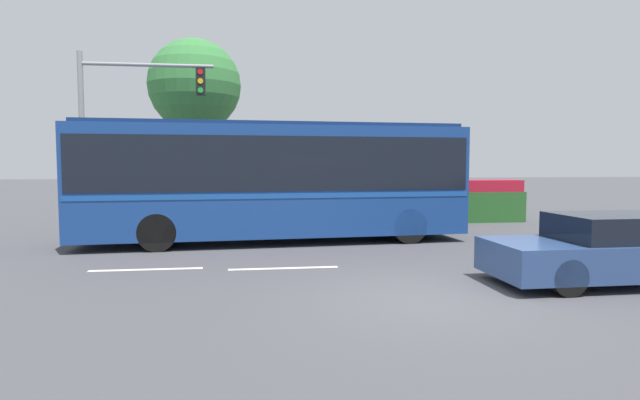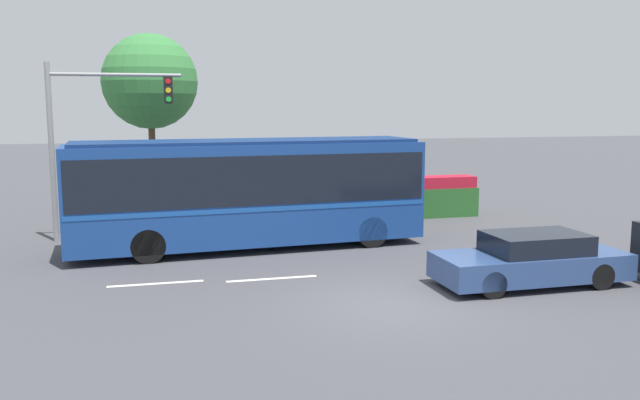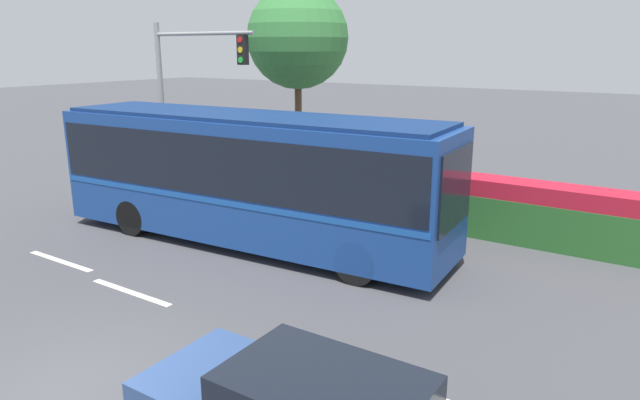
{
  "view_description": "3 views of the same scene",
  "coord_description": "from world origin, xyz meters",
  "px_view_note": "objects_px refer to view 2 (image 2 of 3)",
  "views": [
    {
      "loc": [
        -2.93,
        -8.18,
        2.31
      ],
      "look_at": [
        -1.43,
        2.84,
        1.51
      ],
      "focal_mm": 28.8,
      "sensor_mm": 36.0,
      "label": 1
    },
    {
      "loc": [
        -5.19,
        -13.63,
        4.52
      ],
      "look_at": [
        -0.95,
        2.79,
        2.07
      ],
      "focal_mm": 36.93,
      "sensor_mm": 36.0,
      "label": 2
    },
    {
      "loc": [
        7.34,
        -4.25,
        5.07
      ],
      "look_at": [
        0.52,
        6.14,
        1.74
      ],
      "focal_mm": 31.89,
      "sensor_mm": 36.0,
      "label": 3
    }
  ],
  "objects_px": {
    "city_bus": "(249,187)",
    "street_tree_left": "(150,82)",
    "sedan_foreground": "(532,260)",
    "traffic_light_pole": "(88,125)"
  },
  "relations": [
    {
      "from": "traffic_light_pole",
      "to": "street_tree_left",
      "type": "bearing_deg",
      "value": 60.97
    },
    {
      "from": "city_bus",
      "to": "sedan_foreground",
      "type": "bearing_deg",
      "value": -48.03
    },
    {
      "from": "city_bus",
      "to": "sedan_foreground",
      "type": "xyz_separation_m",
      "value": [
        6.26,
        -6.15,
        -1.32
      ]
    },
    {
      "from": "city_bus",
      "to": "street_tree_left",
      "type": "xyz_separation_m",
      "value": [
        -2.89,
        6.36,
        3.46
      ]
    },
    {
      "from": "city_bus",
      "to": "street_tree_left",
      "type": "relative_size",
      "value": 1.54
    },
    {
      "from": "street_tree_left",
      "to": "city_bus",
      "type": "bearing_deg",
      "value": -65.56
    },
    {
      "from": "sedan_foreground",
      "to": "traffic_light_pole",
      "type": "distance_m",
      "value": 14.61
    },
    {
      "from": "city_bus",
      "to": "street_tree_left",
      "type": "bearing_deg",
      "value": 110.88
    },
    {
      "from": "sedan_foreground",
      "to": "street_tree_left",
      "type": "height_order",
      "value": "street_tree_left"
    },
    {
      "from": "sedan_foreground",
      "to": "city_bus",
      "type": "bearing_deg",
      "value": -44.79
    }
  ]
}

